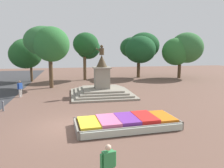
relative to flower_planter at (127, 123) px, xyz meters
The scene contains 11 objects.
ground_plane 3.49m from the flower_planter, 164.09° to the left, with size 77.25×77.25×0.00m, color brown.
flower_planter is the anchor object (origin of this frame).
statue_monument 9.15m from the flower_planter, 91.09° to the left, with size 5.99×5.99×4.86m.
pedestrian_with_handbag 5.74m from the flower_planter, 111.29° to the right, with size 0.72×0.33×1.56m.
pedestrian_crossing_plaza 12.40m from the flower_planter, 129.35° to the left, with size 0.40×0.47×1.57m.
kerb_bollard_north 9.50m from the flower_planter, 148.46° to the left, with size 0.15×0.15×0.77m.
park_tree_far_left 23.73m from the flower_planter, 54.60° to the left, with size 6.28×5.23×6.86m.
park_tree_behind_statue 15.86m from the flower_planter, 111.93° to the left, with size 5.04×5.38×6.98m.
park_tree_far_right 20.38m from the flower_planter, 91.97° to the left, with size 3.89×4.21×6.69m.
park_tree_street_side 21.99m from the flower_planter, 114.67° to the left, with size 4.34×4.79×5.82m.
park_tree_mid_canopy 22.37m from the flower_planter, 70.33° to the left, with size 6.04×6.00×6.91m.
Camera 1 is at (0.19, -12.69, 4.60)m, focal length 35.00 mm.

